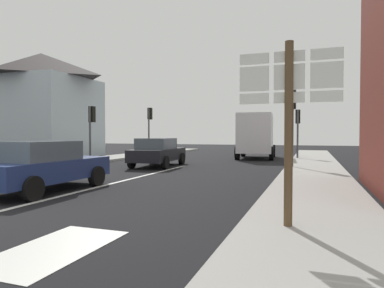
# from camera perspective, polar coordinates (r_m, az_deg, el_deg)

# --- Properties ---
(ground_plane) EXTENTS (80.00, 80.00, 0.00)m
(ground_plane) POSITION_cam_1_polar(r_m,az_deg,el_deg) (16.36, -3.68, -4.25)
(ground_plane) COLOR black
(sidewalk_right) EXTENTS (2.57, 44.00, 0.14)m
(sidewalk_right) POSITION_cam_1_polar(r_m,az_deg,el_deg) (13.08, 19.72, -5.50)
(sidewalk_right) COLOR #9E9B96
(sidewalk_right) RESTS_ON ground
(sidewalk_left) EXTENTS (2.57, 44.00, 0.14)m
(sidewalk_left) POSITION_cam_1_polar(r_m,az_deg,el_deg) (18.31, -25.29, -3.55)
(sidewalk_left) COLOR #9E9B96
(sidewalk_left) RESTS_ON ground
(lane_centre_stripe) EXTENTS (0.16, 12.00, 0.01)m
(lane_centre_stripe) POSITION_cam_1_polar(r_m,az_deg,el_deg) (12.79, -10.73, -5.88)
(lane_centre_stripe) COLOR silver
(lane_centre_stripe) RESTS_ON ground
(lane_turn_arrow) EXTENTS (1.20, 2.20, 0.01)m
(lane_turn_arrow) POSITION_cam_1_polar(r_m,az_deg,el_deg) (5.56, -21.95, -15.87)
(lane_turn_arrow) COLOR silver
(lane_turn_arrow) RESTS_ON ground
(clapboard_house_left) EXTENTS (7.55, 7.40, 7.78)m
(clapboard_house_left) POSITION_cam_1_polar(r_m,az_deg,el_deg) (28.47, -23.70, 6.02)
(clapboard_house_left) COLOR silver
(clapboard_house_left) RESTS_ON ground
(sedan_near) EXTENTS (1.97, 4.20, 1.47)m
(sedan_near) POSITION_cam_1_polar(r_m,az_deg,el_deg) (10.90, -23.66, -3.29)
(sedan_near) COLOR navy
(sedan_near) RESTS_ON ground
(sedan_far) EXTENTS (2.20, 4.31, 1.47)m
(sedan_far) POSITION_cam_1_polar(r_m,az_deg,el_deg) (17.90, -5.72, -1.30)
(sedan_far) COLOR black
(sedan_far) RESTS_ON ground
(delivery_truck) EXTENTS (2.78, 5.14, 3.05)m
(delivery_truck) POSITION_cam_1_polar(r_m,az_deg,el_deg) (24.11, 10.61, 1.54)
(delivery_truck) COLOR silver
(delivery_truck) RESTS_ON ground
(route_sign_post) EXTENTS (1.66, 0.14, 3.20)m
(route_sign_post) POSITION_cam_1_polar(r_m,az_deg,el_deg) (5.93, 15.80, 4.82)
(route_sign_post) COLOR brown
(route_sign_post) RESTS_ON ground
(traffic_light_far_right) EXTENTS (0.30, 0.49, 3.29)m
(traffic_light_far_right) POSITION_cam_1_polar(r_m,az_deg,el_deg) (23.48, 17.18, 3.40)
(traffic_light_far_right) COLOR #47474C
(traffic_light_far_right) RESTS_ON ground
(traffic_light_near_left) EXTENTS (0.30, 0.49, 3.26)m
(traffic_light_near_left) POSITION_cam_1_polar(r_m,az_deg,el_deg) (20.31, -16.38, 3.65)
(traffic_light_near_left) COLOR #47474C
(traffic_light_near_left) RESTS_ON ground
(traffic_light_far_left) EXTENTS (0.30, 0.49, 3.72)m
(traffic_light_far_left) POSITION_cam_1_polar(r_m,az_deg,el_deg) (26.67, -7.06, 3.93)
(traffic_light_far_left) COLOR #47474C
(traffic_light_far_left) RESTS_ON ground
(traffic_light_near_right) EXTENTS (0.30, 0.49, 3.78)m
(traffic_light_near_right) POSITION_cam_1_polar(r_m,az_deg,el_deg) (17.08, 16.38, 5.33)
(traffic_light_near_right) COLOR #47474C
(traffic_light_near_right) RESTS_ON ground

